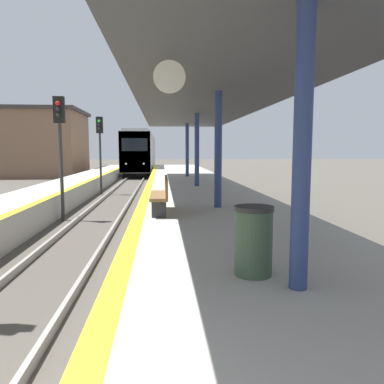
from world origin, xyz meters
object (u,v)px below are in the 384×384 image
at_px(signal_mid, 60,134).
at_px(trash_bin, 254,240).
at_px(signal_far, 100,140).
at_px(bench, 162,194).
at_px(train, 141,153).

distance_m(signal_mid, trash_bin, 10.06).
relative_size(signal_mid, signal_far, 1.00).
bearing_deg(trash_bin, signal_far, 105.36).
distance_m(signal_mid, bench, 5.40).
relative_size(train, trash_bin, 23.58).
bearing_deg(signal_far, train, 86.81).
height_order(signal_mid, signal_far, same).
xyz_separation_m(trash_bin, bench, (-1.18, 4.99, 0.04)).
height_order(train, signal_mid, train).
xyz_separation_m(train, signal_far, (-1.17, -20.97, 0.82)).
bearing_deg(signal_far, trash_bin, -74.64).
xyz_separation_m(train, signal_mid, (-1.27, -28.84, 0.82)).
relative_size(train, signal_mid, 4.93).
height_order(signal_mid, bench, signal_mid).
bearing_deg(trash_bin, bench, 103.28).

